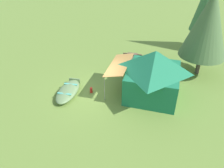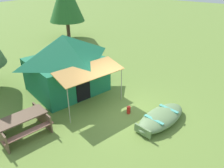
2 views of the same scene
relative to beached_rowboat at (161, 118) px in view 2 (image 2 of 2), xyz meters
The scene contains 6 objects.
ground_plane 1.81m from the beached_rowboat, 97.16° to the left, with size 80.00×80.00×0.00m, color olive.
beached_rowboat is the anchor object (origin of this frame).
canvas_cabin_tent 5.36m from the beached_rowboat, 92.98° to the left, with size 4.31×4.97×2.93m.
picnic_table 5.50m from the beached_rowboat, 133.63° to the left, with size 2.11×1.81×0.77m.
cooler_box 4.28m from the beached_rowboat, 78.80° to the left, with size 0.51×0.37×0.31m, color #2B75BA.
fuel_can 1.44m from the beached_rowboat, 99.63° to the left, with size 0.16×0.16×0.34m, color red.
Camera 2 is at (-7.09, -4.62, 5.69)m, focal length 35.91 mm.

